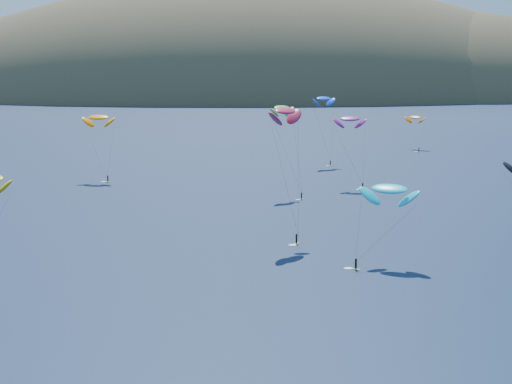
{
  "coord_description": "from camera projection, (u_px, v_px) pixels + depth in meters",
  "views": [
    {
      "loc": [
        -4.37,
        -57.01,
        36.18
      ],
      "look_at": [
        1.63,
        80.0,
        9.0
      ],
      "focal_mm": 50.0,
      "sensor_mm": 36.0,
      "label": 1
    }
  ],
  "objects": [
    {
      "name": "kitesurfer_1",
      "position": [
        99.0,
        117.0,
        202.78
      ],
      "size": [
        9.76,
        9.37,
        20.21
      ],
      "rotation": [
        0.0,
        0.0,
        -0.17
      ],
      "color": "#9FCD16",
      "rests_on": "ground"
    },
    {
      "name": "kitesurfer_6",
      "position": [
        350.0,
        119.0,
        192.15
      ],
      "size": [
        8.73,
        9.1,
        20.59
      ],
      "rotation": [
        0.0,
        0.0,
        -0.09
      ],
      "color": "#9FCD16",
      "rests_on": "ground"
    },
    {
      "name": "kitesurfer_9",
      "position": [
        285.0,
        111.0,
        137.58
      ],
      "size": [
        9.01,
        12.12,
        27.41
      ],
      "rotation": [
        0.0,
        0.0,
        0.88
      ],
      "color": "#9FCD16",
      "rests_on": "ground"
    },
    {
      "name": "kitesurfer_4",
      "position": [
        324.0,
        99.0,
        229.46
      ],
      "size": [
        9.32,
        9.41,
        23.54
      ],
      "rotation": [
        0.0,
        0.0,
        0.52
      ],
      "color": "#9FCD16",
      "rests_on": "ground"
    },
    {
      "name": "island",
      "position": [
        275.0,
        106.0,
        617.97
      ],
      "size": [
        730.0,
        300.0,
        210.0
      ],
      "color": "#3D3526",
      "rests_on": "ground"
    },
    {
      "name": "kitesurfer_3",
      "position": [
        282.0,
        108.0,
        181.56
      ],
      "size": [
        8.92,
        13.18,
        24.06
      ],
      "rotation": [
        0.0,
        0.0,
        0.62
      ],
      "color": "#9FCD16",
      "rests_on": "ground"
    },
    {
      "name": "kitesurfer_5",
      "position": [
        389.0,
        189.0,
        123.22
      ],
      "size": [
        12.7,
        10.04,
        15.5
      ],
      "rotation": [
        0.0,
        0.0,
        -0.42
      ],
      "color": "#9FCD16",
      "rests_on": "ground"
    },
    {
      "name": "kitesurfer_11",
      "position": [
        415.0,
        117.0,
        268.5
      ],
      "size": [
        8.27,
        15.57,
        13.82
      ],
      "rotation": [
        0.0,
        0.0,
        -0.67
      ],
      "color": "#9FCD16",
      "rests_on": "ground"
    }
  ]
}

